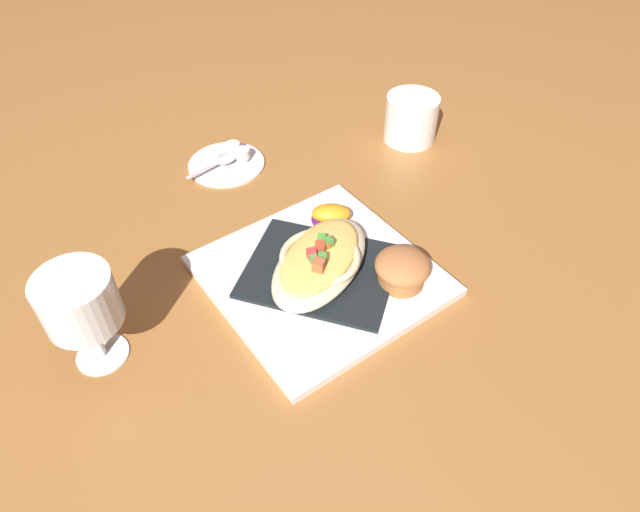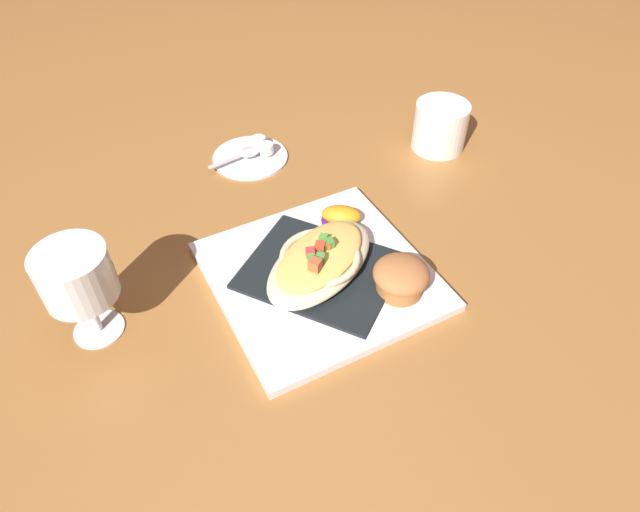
% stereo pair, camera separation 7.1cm
% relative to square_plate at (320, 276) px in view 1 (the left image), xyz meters
% --- Properties ---
extents(ground_plane, '(2.60, 2.60, 0.00)m').
position_rel_square_plate_xyz_m(ground_plane, '(0.00, 0.00, -0.01)').
color(ground_plane, '#9E6732').
extents(square_plate, '(0.30, 0.30, 0.01)m').
position_rel_square_plate_xyz_m(square_plate, '(0.00, 0.00, 0.00)').
color(square_plate, white).
rests_on(square_plate, ground_plane).
extents(folded_napkin, '(0.22, 0.24, 0.01)m').
position_rel_square_plate_xyz_m(folded_napkin, '(0.00, 0.00, 0.01)').
color(folded_napkin, black).
rests_on(folded_napkin, square_plate).
extents(gratin_dish, '(0.20, 0.15, 0.05)m').
position_rel_square_plate_xyz_m(gratin_dish, '(0.00, 0.00, 0.03)').
color(gratin_dish, beige).
rests_on(gratin_dish, folded_napkin).
extents(muffin, '(0.07, 0.07, 0.05)m').
position_rel_square_plate_xyz_m(muffin, '(-0.06, 0.08, 0.03)').
color(muffin, '#AA6734').
rests_on(muffin, square_plate).
extents(orange_garnish, '(0.07, 0.06, 0.03)m').
position_rel_square_plate_xyz_m(orange_garnish, '(-0.08, -0.06, 0.02)').
color(orange_garnish, '#551B68').
rests_on(orange_garnish, square_plate).
extents(coffee_mug, '(0.10, 0.11, 0.08)m').
position_rel_square_plate_xyz_m(coffee_mug, '(-0.34, -0.14, 0.03)').
color(coffee_mug, white).
rests_on(coffee_mug, ground_plane).
extents(stemmed_glass, '(0.08, 0.08, 0.13)m').
position_rel_square_plate_xyz_m(stemmed_glass, '(0.27, -0.09, 0.08)').
color(stemmed_glass, white).
rests_on(stemmed_glass, ground_plane).
extents(creamer_saucer, '(0.12, 0.12, 0.01)m').
position_rel_square_plate_xyz_m(creamer_saucer, '(-0.07, -0.29, -0.00)').
color(creamer_saucer, white).
rests_on(creamer_saucer, ground_plane).
extents(spoon, '(0.09, 0.03, 0.01)m').
position_rel_square_plate_xyz_m(spoon, '(-0.06, -0.29, 0.01)').
color(spoon, silver).
rests_on(spoon, creamer_saucer).
extents(creamer_cup_0, '(0.02, 0.02, 0.02)m').
position_rel_square_plate_xyz_m(creamer_cup_0, '(-0.09, -0.28, 0.01)').
color(creamer_cup_0, white).
rests_on(creamer_cup_0, creamer_saucer).
extents(creamer_cup_1, '(0.02, 0.02, 0.02)m').
position_rel_square_plate_xyz_m(creamer_cup_1, '(-0.09, -0.30, 0.01)').
color(creamer_cup_1, white).
rests_on(creamer_cup_1, creamer_saucer).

